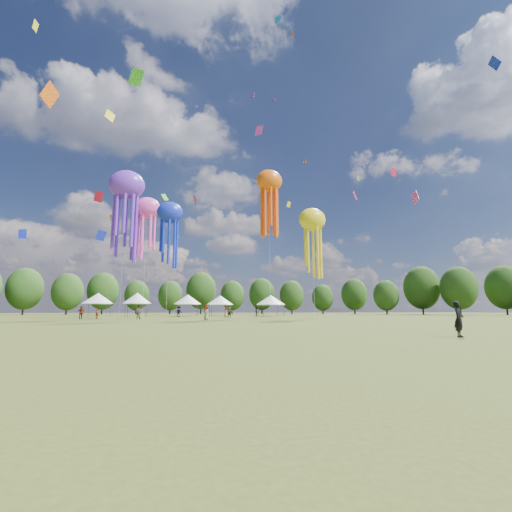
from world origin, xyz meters
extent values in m
plane|color=#384416|center=(0.00, 0.00, 0.00)|extent=(300.00, 300.00, 0.00)
imported|color=black|center=(8.19, -1.76, 0.80)|extent=(0.70, 0.65, 1.60)
imported|color=gray|center=(-8.54, 33.39, 0.92)|extent=(1.11, 1.02, 1.84)
imported|color=gray|center=(5.20, 48.36, 0.82)|extent=(0.60, 0.85, 1.65)
imported|color=gray|center=(12.21, 54.20, 0.80)|extent=(0.66, 0.82, 1.60)
imported|color=gray|center=(-3.05, 49.08, 0.93)|extent=(1.37, 1.08, 1.85)
imported|color=gray|center=(-16.38, 37.50, 0.85)|extent=(1.08, 0.82, 1.70)
imported|color=gray|center=(4.83, 42.09, 0.90)|extent=(1.75, 1.08, 1.80)
imported|color=gray|center=(-14.49, 38.16, 0.83)|extent=(0.41, 0.61, 1.66)
imported|color=gray|center=(-0.22, 28.82, 0.88)|extent=(0.93, 1.02, 1.75)
cylinder|color=#47474C|center=(-19.36, 52.50, 1.14)|extent=(0.08, 0.08, 2.27)
cylinder|color=#47474C|center=(-19.36, 56.25, 1.14)|extent=(0.08, 0.08, 2.27)
cylinder|color=#47474C|center=(-15.61, 52.50, 1.14)|extent=(0.08, 0.08, 2.27)
cylinder|color=#47474C|center=(-15.61, 56.25, 1.14)|extent=(0.08, 0.08, 2.27)
cube|color=white|center=(-17.48, 54.38, 2.32)|extent=(4.15, 4.15, 0.10)
cone|color=white|center=(-17.48, 54.38, 3.35)|extent=(5.40, 5.40, 1.95)
cylinder|color=#47474C|center=(-12.17, 50.14, 1.14)|extent=(0.08, 0.08, 2.27)
cylinder|color=#47474C|center=(-12.17, 53.59, 1.14)|extent=(0.08, 0.08, 2.27)
cylinder|color=#47474C|center=(-8.72, 50.14, 1.14)|extent=(0.08, 0.08, 2.27)
cylinder|color=#47474C|center=(-8.72, 53.59, 1.14)|extent=(0.08, 0.08, 2.27)
cube|color=white|center=(-10.44, 51.87, 2.32)|extent=(3.85, 3.85, 0.10)
cone|color=white|center=(-10.44, 51.87, 3.34)|extent=(5.00, 5.00, 1.95)
cylinder|color=#47474C|center=(-3.15, 54.94, 1.13)|extent=(0.08, 0.08, 2.27)
cylinder|color=#47474C|center=(-3.15, 58.78, 1.13)|extent=(0.08, 0.08, 2.27)
cylinder|color=#47474C|center=(0.69, 54.94, 1.13)|extent=(0.08, 0.08, 2.27)
cylinder|color=#47474C|center=(0.69, 58.78, 1.13)|extent=(0.08, 0.08, 2.27)
cube|color=white|center=(-1.23, 56.86, 2.32)|extent=(4.24, 4.24, 0.10)
cone|color=white|center=(-1.23, 56.86, 3.34)|extent=(5.51, 5.51, 1.94)
cylinder|color=#47474C|center=(3.48, 55.85, 1.11)|extent=(0.08, 0.08, 2.21)
cylinder|color=#47474C|center=(3.48, 59.73, 1.11)|extent=(0.08, 0.08, 2.21)
cylinder|color=#47474C|center=(7.36, 55.85, 1.11)|extent=(0.08, 0.08, 2.21)
cylinder|color=#47474C|center=(7.36, 59.73, 1.11)|extent=(0.08, 0.08, 2.21)
cube|color=white|center=(5.42, 57.79, 2.26)|extent=(4.28, 4.28, 0.10)
cone|color=white|center=(5.42, 57.79, 3.26)|extent=(5.57, 5.57, 1.90)
cylinder|color=#47474C|center=(12.59, 49.88, 1.08)|extent=(0.08, 0.08, 2.17)
cylinder|color=#47474C|center=(12.59, 53.94, 1.08)|extent=(0.08, 0.08, 2.17)
cylinder|color=#47474C|center=(16.65, 49.88, 1.08)|extent=(0.08, 0.08, 2.17)
cylinder|color=#47474C|center=(16.65, 53.94, 1.08)|extent=(0.08, 0.08, 2.17)
cube|color=white|center=(14.62, 51.91, 2.22)|extent=(4.46, 4.46, 0.10)
cone|color=white|center=(14.62, 51.91, 3.20)|extent=(5.80, 5.80, 1.86)
ellipsoid|color=#FF4BBA|center=(-8.31, 36.87, 16.03)|extent=(3.67, 2.57, 3.12)
cylinder|color=beige|center=(-8.31, 36.87, 8.01)|extent=(0.03, 0.03, 16.03)
ellipsoid|color=#F75C0F|center=(10.27, 37.01, 21.86)|extent=(4.26, 2.98, 3.62)
cylinder|color=beige|center=(10.27, 37.01, 10.93)|extent=(0.03, 0.03, 21.86)
ellipsoid|color=yellow|center=(14.44, 29.63, 13.79)|extent=(3.85, 2.69, 3.27)
cylinder|color=beige|center=(14.44, 29.63, 6.90)|extent=(0.03, 0.03, 13.79)
ellipsoid|color=#702FD3|center=(-11.23, 35.95, 18.94)|extent=(4.97, 3.48, 4.23)
cylinder|color=beige|center=(-11.23, 35.95, 9.47)|extent=(0.03, 0.03, 18.94)
ellipsoid|color=#172AD1|center=(-5.01, 28.62, 13.25)|extent=(3.20, 2.24, 2.72)
cylinder|color=beige|center=(-5.01, 28.62, 6.62)|extent=(0.03, 0.03, 13.25)
cube|color=#702FD3|center=(7.62, 37.57, 36.75)|extent=(0.39, 0.76, 0.98)
cube|color=red|center=(-0.08, 61.27, 25.56)|extent=(0.86, 2.07, 2.17)
cube|color=#F75C0F|center=(24.98, 58.32, 35.70)|extent=(0.36, 0.65, 0.85)
cube|color=yellow|center=(-22.38, 29.56, 36.68)|extent=(0.40, 1.02, 1.26)
cube|color=#45C620|center=(-6.01, 39.59, 18.68)|extent=(1.19, 0.68, 1.33)
cube|color=#172AD1|center=(27.28, 10.98, 26.53)|extent=(0.70, 1.48, 1.50)
cube|color=#1997D5|center=(12.08, 37.23, 51.94)|extent=(1.00, 1.27, 1.74)
cube|color=#702FD3|center=(-0.37, 59.57, 46.95)|extent=(0.95, 0.54, 1.09)
cube|color=red|center=(25.60, 26.34, 20.58)|extent=(1.01, 0.21, 1.26)
cube|color=#F75C0F|center=(-18.33, 24.72, 24.73)|extent=(1.29, 2.20, 2.81)
cube|color=yellow|center=(-12.39, 26.71, 24.19)|extent=(1.02, 1.26, 1.71)
cube|color=#45C620|center=(-10.24, 31.53, 33.02)|extent=(2.26, 1.00, 2.78)
cube|color=#172AD1|center=(-20.81, 70.73, 18.33)|extent=(2.42, 0.97, 2.69)
cube|color=#FF4BBA|center=(10.60, 45.21, 34.96)|extent=(1.44, 1.18, 2.17)
cube|color=red|center=(33.11, 50.26, 25.45)|extent=(1.85, 1.33, 2.40)
cube|color=#F75C0F|center=(18.23, 46.45, 58.00)|extent=(0.31, 1.06, 1.21)
cube|color=yellow|center=(22.75, 63.76, 26.80)|extent=(1.13, 0.86, 1.29)
cube|color=#45C620|center=(24.38, 33.85, 22.44)|extent=(0.53, 0.43, 0.74)
cube|color=#172AD1|center=(-32.91, 60.04, 15.78)|extent=(1.61, 0.20, 2.00)
cube|color=#1997D5|center=(-3.78, 57.66, 16.16)|extent=(1.23, 0.62, 1.47)
cube|color=#FF4BBA|center=(27.56, 24.72, 16.51)|extent=(0.13, 1.71, 1.91)
cube|color=#702FD3|center=(16.07, 53.35, 47.07)|extent=(0.52, 0.58, 0.88)
cube|color=red|center=(-13.12, 27.21, 14.24)|extent=(1.14, 0.55, 1.37)
cube|color=#F75C0F|center=(-15.22, 50.66, 17.25)|extent=(1.43, 1.97, 1.97)
cylinder|color=#38281C|center=(-40.68, 85.49, 1.71)|extent=(0.44, 0.44, 3.41)
ellipsoid|color=#244416|center=(-40.68, 85.49, 6.61)|extent=(8.53, 8.53, 10.66)
cylinder|color=#38281C|center=(-30.60, 85.02, 1.53)|extent=(0.44, 0.44, 3.07)
ellipsoid|color=#244416|center=(-30.60, 85.02, 5.94)|extent=(7.66, 7.66, 9.58)
cylinder|color=#38281C|center=(-23.51, 93.33, 1.72)|extent=(0.44, 0.44, 3.43)
ellipsoid|color=#244416|center=(-23.51, 93.33, 6.65)|extent=(8.58, 8.58, 10.73)
cylinder|color=#38281C|center=(-14.76, 98.96, 1.47)|extent=(0.44, 0.44, 2.95)
ellipsoid|color=#244416|center=(-14.76, 98.96, 5.71)|extent=(7.37, 7.37, 9.21)
cylinder|color=#38281C|center=(-4.70, 95.06, 1.45)|extent=(0.44, 0.44, 2.89)
ellipsoid|color=#244416|center=(-4.70, 95.06, 5.61)|extent=(7.23, 7.23, 9.04)
cylinder|color=#38281C|center=(4.91, 99.49, 1.92)|extent=(0.44, 0.44, 3.84)
ellipsoid|color=#244416|center=(4.91, 99.49, 7.44)|extent=(9.60, 9.60, 11.99)
cylinder|color=#38281C|center=(13.19, 88.44, 1.42)|extent=(0.44, 0.44, 2.84)
ellipsoid|color=#244416|center=(13.19, 88.44, 5.51)|extent=(7.11, 7.11, 8.89)
cylinder|color=#38281C|center=(22.93, 91.04, 1.58)|extent=(0.44, 0.44, 3.16)
ellipsoid|color=#244416|center=(22.93, 91.04, 6.13)|extent=(7.91, 7.91, 9.88)
cylinder|color=#38281C|center=(30.69, 85.29, 1.44)|extent=(0.44, 0.44, 2.88)
ellipsoid|color=#244416|center=(30.69, 85.29, 5.59)|extent=(7.21, 7.21, 9.01)
cylinder|color=#38281C|center=(41.52, 87.24, 1.31)|extent=(0.44, 0.44, 2.63)
ellipsoid|color=#244416|center=(41.52, 87.24, 5.09)|extent=(6.57, 6.57, 8.22)
cylinder|color=#38281C|center=(50.52, 83.73, 1.56)|extent=(0.44, 0.44, 3.13)
ellipsoid|color=#244416|center=(50.52, 83.73, 6.06)|extent=(7.81, 7.81, 9.77)
cylinder|color=#38281C|center=(53.64, 71.81, 1.36)|extent=(0.44, 0.44, 2.72)
ellipsoid|color=#244416|center=(53.64, 71.81, 5.27)|extent=(6.80, 6.80, 8.50)
cylinder|color=#38281C|center=(62.96, 68.92, 1.90)|extent=(0.44, 0.44, 3.81)
ellipsoid|color=#244416|center=(62.96, 68.92, 7.38)|extent=(9.52, 9.52, 11.90)
cylinder|color=#38281C|center=(66.57, 59.80, 1.76)|extent=(0.44, 0.44, 3.51)
ellipsoid|color=#244416|center=(66.57, 59.80, 6.80)|extent=(8.78, 8.78, 10.97)
cylinder|color=#38281C|center=(79.39, 58.26, 1.82)|extent=(0.44, 0.44, 3.64)
ellipsoid|color=#244416|center=(79.39, 58.26, 7.05)|extent=(9.10, 9.10, 11.37)
camera|label=1|loc=(-4.51, -15.31, 1.20)|focal=24.71mm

